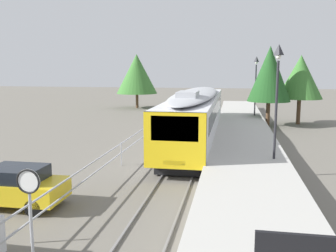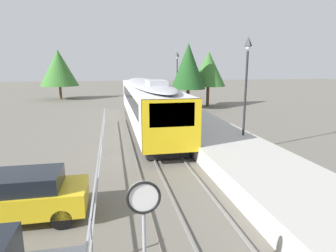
# 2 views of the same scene
# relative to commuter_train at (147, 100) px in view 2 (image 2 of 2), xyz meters

# --- Properties ---
(ground_plane) EXTENTS (160.00, 160.00, 0.00)m
(ground_plane) POSITION_rel_commuter_train_xyz_m (-3.00, -5.67, -2.14)
(ground_plane) COLOR #6B665B
(track_rails) EXTENTS (3.20, 60.00, 0.14)m
(track_rails) POSITION_rel_commuter_train_xyz_m (0.00, -5.67, -2.11)
(track_rails) COLOR #6B665B
(track_rails) RESTS_ON ground
(commuter_train) EXTENTS (2.82, 18.89, 3.74)m
(commuter_train) POSITION_rel_commuter_train_xyz_m (0.00, 0.00, 0.00)
(commuter_train) COLOR silver
(commuter_train) RESTS_ON track_rails
(station_platform) EXTENTS (3.90, 60.00, 0.90)m
(station_platform) POSITION_rel_commuter_train_xyz_m (3.25, -5.67, -1.69)
(station_platform) COLOR #B7B5AD
(station_platform) RESTS_ON ground
(platform_lamp_mid_platform) EXTENTS (0.34, 0.34, 5.35)m
(platform_lamp_mid_platform) POSITION_rel_commuter_train_xyz_m (4.50, -7.44, 2.48)
(platform_lamp_mid_platform) COLOR #232328
(platform_lamp_mid_platform) RESTS_ON station_platform
(platform_lamp_far_end) EXTENTS (0.34, 0.34, 5.35)m
(platform_lamp_far_end) POSITION_rel_commuter_train_xyz_m (4.50, 9.24, 2.48)
(platform_lamp_far_end) COLOR #232328
(platform_lamp_far_end) RESTS_ON station_platform
(speed_limit_sign) EXTENTS (0.61, 0.10, 2.81)m
(speed_limit_sign) POSITION_rel_commuter_train_xyz_m (-2.22, -17.38, -0.02)
(speed_limit_sign) COLOR #9EA0A5
(speed_limit_sign) RESTS_ON ground
(carpark_fence) EXTENTS (0.06, 36.06, 1.25)m
(carpark_fence) POSITION_rel_commuter_train_xyz_m (-3.30, -15.67, -1.24)
(carpark_fence) COLOR #9EA0A5
(carpark_fence) RESTS_ON ground
(parked_hatchback_yellow) EXTENTS (4.00, 1.77, 1.53)m
(parked_hatchback_yellow) POSITION_rel_commuter_train_xyz_m (-5.54, -13.05, -1.35)
(parked_hatchback_yellow) COLOR gold
(parked_hatchback_yellow) RESTS_ON ground
(tree_behind_carpark) EXTENTS (5.32, 5.32, 7.03)m
(tree_behind_carpark) POSITION_rel_commuter_train_xyz_m (-9.95, 21.71, 2.33)
(tree_behind_carpark) COLOR brown
(tree_behind_carpark) RESTS_ON ground
(tree_behind_station_far) EXTENTS (3.81, 3.81, 7.14)m
(tree_behind_station_far) POSITION_rel_commuter_train_xyz_m (5.64, 8.73, 2.54)
(tree_behind_station_far) COLOR brown
(tree_behind_station_far) RESTS_ON ground
(tree_distant_left) EXTENTS (4.07, 4.07, 6.39)m
(tree_distant_left) POSITION_rel_commuter_train_xyz_m (8.58, 10.55, 2.24)
(tree_distant_left) COLOR brown
(tree_distant_left) RESTS_ON ground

